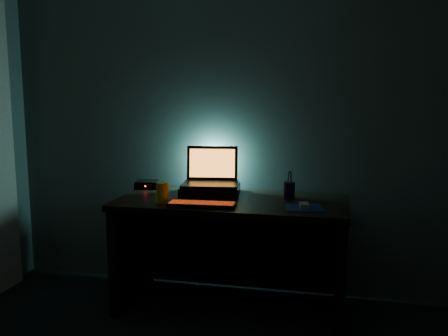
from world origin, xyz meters
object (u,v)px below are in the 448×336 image
object	(u,v)px
keyboard	(202,204)
pen_cup	(289,190)
laptop	(211,176)
juice_glass	(162,193)
mouse	(304,205)
router	(147,184)

from	to	relation	value
keyboard	pen_cup	xyz separation A→B (m)	(0.50, 0.36, 0.04)
laptop	juice_glass	bearing A→B (deg)	-128.71
pen_cup	juice_glass	distance (m)	0.83
keyboard	laptop	bearing A→B (deg)	92.45
juice_glass	pen_cup	bearing A→B (deg)	22.09
mouse	pen_cup	bearing A→B (deg)	103.75
keyboard	router	world-z (taller)	router
laptop	juice_glass	distance (m)	0.44
keyboard	router	size ratio (longest dim) A/B	2.31
laptop	keyboard	world-z (taller)	laptop
keyboard	mouse	size ratio (longest dim) A/B	4.76
laptop	router	distance (m)	0.51
laptop	keyboard	distance (m)	0.43
router	juice_glass	bearing A→B (deg)	-66.92
mouse	keyboard	bearing A→B (deg)	178.40
keyboard	mouse	bearing A→B (deg)	4.68
pen_cup	router	bearing A→B (deg)	173.66
mouse	juice_glass	size ratio (longest dim) A/B	0.69
laptop	keyboard	bearing A→B (deg)	-91.63
keyboard	pen_cup	distance (m)	0.62
router	laptop	bearing A→B (deg)	-15.25
mouse	router	distance (m)	1.22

